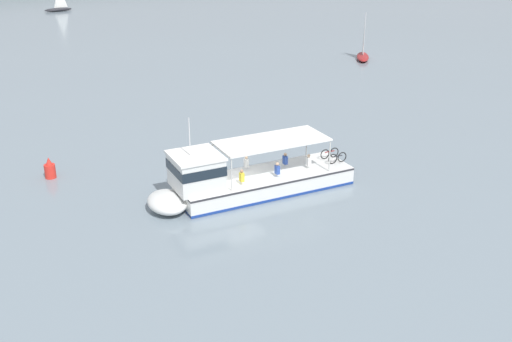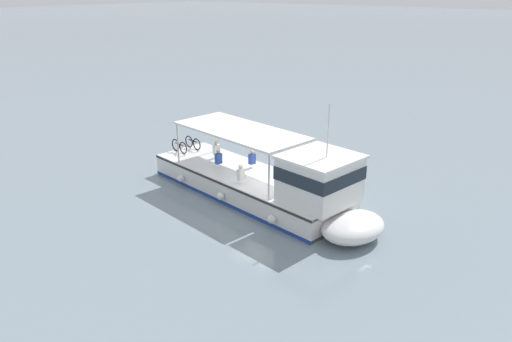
# 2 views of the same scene
# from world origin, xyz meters

# --- Properties ---
(ground_plane) EXTENTS (400.00, 400.00, 0.00)m
(ground_plane) POSITION_xyz_m (0.00, 0.00, 0.00)
(ground_plane) COLOR gray
(ferry_main) EXTENTS (13.03, 5.07, 5.32)m
(ferry_main) POSITION_xyz_m (-0.07, -0.24, 1.02)
(ferry_main) COLOR white
(ferry_main) RESTS_ON ground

